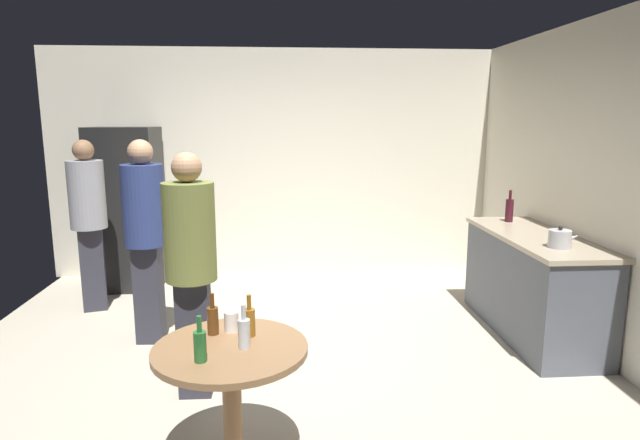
{
  "coord_description": "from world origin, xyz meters",
  "views": [
    {
      "loc": [
        0.09,
        -3.79,
        1.88
      ],
      "look_at": [
        0.39,
        0.33,
        1.09
      ],
      "focal_mm": 29.73,
      "sensor_mm": 36.0,
      "label": 1
    }
  ],
  "objects_px": {
    "kettle": "(560,239)",
    "wine_bottle_on_counter": "(509,210)",
    "foreground_table": "(231,365)",
    "beer_bottle_brown": "(213,319)",
    "refrigerator": "(128,208)",
    "beer_bottle_clear": "(244,332)",
    "beer_bottle_green": "(200,345)",
    "person_in_gray_shirt": "(88,212)",
    "person_in_navy_shirt": "(145,226)",
    "person_in_olive_shirt": "(191,257)",
    "beer_bottle_amber": "(249,321)",
    "plastic_cup_white": "(231,321)"
  },
  "relations": [
    {
      "from": "refrigerator",
      "to": "person_in_navy_shirt",
      "type": "distance_m",
      "value": 1.71
    },
    {
      "from": "kettle",
      "to": "person_in_olive_shirt",
      "type": "xyz_separation_m",
      "value": [
        -2.76,
        -0.4,
        0.01
      ]
    },
    {
      "from": "person_in_olive_shirt",
      "to": "person_in_navy_shirt",
      "type": "height_order",
      "value": "person_in_navy_shirt"
    },
    {
      "from": "wine_bottle_on_counter",
      "to": "beer_bottle_amber",
      "type": "height_order",
      "value": "wine_bottle_on_counter"
    },
    {
      "from": "foreground_table",
      "to": "person_in_navy_shirt",
      "type": "distance_m",
      "value": 2.05
    },
    {
      "from": "refrigerator",
      "to": "person_in_olive_shirt",
      "type": "bearing_deg",
      "value": -66.21
    },
    {
      "from": "refrigerator",
      "to": "foreground_table",
      "type": "xyz_separation_m",
      "value": [
        1.45,
        -3.42,
        -0.27
      ]
    },
    {
      "from": "wine_bottle_on_counter",
      "to": "beer_bottle_brown",
      "type": "distance_m",
      "value": 3.39
    },
    {
      "from": "beer_bottle_clear",
      "to": "plastic_cup_white",
      "type": "distance_m",
      "value": 0.24
    },
    {
      "from": "beer_bottle_clear",
      "to": "person_in_navy_shirt",
      "type": "distance_m",
      "value": 2.07
    },
    {
      "from": "person_in_olive_shirt",
      "to": "person_in_navy_shirt",
      "type": "distance_m",
      "value": 1.07
    },
    {
      "from": "beer_bottle_amber",
      "to": "beer_bottle_brown",
      "type": "distance_m",
      "value": 0.2
    },
    {
      "from": "kettle",
      "to": "wine_bottle_on_counter",
      "type": "distance_m",
      "value": 1.07
    },
    {
      "from": "person_in_gray_shirt",
      "to": "plastic_cup_white",
      "type": "bearing_deg",
      "value": 16.89
    },
    {
      "from": "beer_bottle_green",
      "to": "plastic_cup_white",
      "type": "xyz_separation_m",
      "value": [
        0.11,
        0.37,
        -0.03
      ]
    },
    {
      "from": "beer_bottle_amber",
      "to": "plastic_cup_white",
      "type": "bearing_deg",
      "value": 143.51
    },
    {
      "from": "refrigerator",
      "to": "beer_bottle_amber",
      "type": "xyz_separation_m",
      "value": [
        1.54,
        -3.29,
        -0.08
      ]
    },
    {
      "from": "person_in_gray_shirt",
      "to": "person_in_navy_shirt",
      "type": "xyz_separation_m",
      "value": [
        0.75,
        -0.84,
        0.02
      ]
    },
    {
      "from": "foreground_table",
      "to": "person_in_navy_shirt",
      "type": "relative_size",
      "value": 0.46
    },
    {
      "from": "beer_bottle_clear",
      "to": "person_in_gray_shirt",
      "type": "distance_m",
      "value": 3.17
    },
    {
      "from": "wine_bottle_on_counter",
      "to": "person_in_gray_shirt",
      "type": "bearing_deg",
      "value": 175.67
    },
    {
      "from": "beer_bottle_green",
      "to": "person_in_gray_shirt",
      "type": "bearing_deg",
      "value": 117.81
    },
    {
      "from": "beer_bottle_clear",
      "to": "person_in_navy_shirt",
      "type": "xyz_separation_m",
      "value": [
        -0.94,
        1.84,
        0.19
      ]
    },
    {
      "from": "beer_bottle_green",
      "to": "person_in_olive_shirt",
      "type": "height_order",
      "value": "person_in_olive_shirt"
    },
    {
      "from": "person_in_gray_shirt",
      "to": "wine_bottle_on_counter",
      "type": "bearing_deg",
      "value": 69.41
    },
    {
      "from": "beer_bottle_green",
      "to": "person_in_olive_shirt",
      "type": "distance_m",
      "value": 1.08
    },
    {
      "from": "person_in_olive_shirt",
      "to": "beer_bottle_clear",
      "type": "bearing_deg",
      "value": 24.96
    },
    {
      "from": "kettle",
      "to": "foreground_table",
      "type": "height_order",
      "value": "kettle"
    },
    {
      "from": "person_in_navy_shirt",
      "to": "wine_bottle_on_counter",
      "type": "bearing_deg",
      "value": 101.73
    },
    {
      "from": "foreground_table",
      "to": "person_in_navy_shirt",
      "type": "height_order",
      "value": "person_in_navy_shirt"
    },
    {
      "from": "plastic_cup_white",
      "to": "person_in_navy_shirt",
      "type": "relative_size",
      "value": 0.06
    },
    {
      "from": "refrigerator",
      "to": "beer_bottle_amber",
      "type": "height_order",
      "value": "refrigerator"
    },
    {
      "from": "refrigerator",
      "to": "beer_bottle_clear",
      "type": "xyz_separation_m",
      "value": [
        1.53,
        -3.44,
        -0.08
      ]
    },
    {
      "from": "wine_bottle_on_counter",
      "to": "beer_bottle_clear",
      "type": "xyz_separation_m",
      "value": [
        -2.4,
        -2.37,
        -0.2
      ]
    },
    {
      "from": "refrigerator",
      "to": "beer_bottle_green",
      "type": "distance_m",
      "value": 3.82
    },
    {
      "from": "beer_bottle_brown",
      "to": "person_in_navy_shirt",
      "type": "distance_m",
      "value": 1.83
    },
    {
      "from": "person_in_gray_shirt",
      "to": "person_in_olive_shirt",
      "type": "distance_m",
      "value": 2.18
    },
    {
      "from": "beer_bottle_brown",
      "to": "beer_bottle_green",
      "type": "relative_size",
      "value": 1.0
    },
    {
      "from": "foreground_table",
      "to": "beer_bottle_clear",
      "type": "height_order",
      "value": "beer_bottle_clear"
    },
    {
      "from": "beer_bottle_amber",
      "to": "beer_bottle_green",
      "type": "height_order",
      "value": "same"
    },
    {
      "from": "refrigerator",
      "to": "foreground_table",
      "type": "distance_m",
      "value": 3.72
    },
    {
      "from": "foreground_table",
      "to": "beer_bottle_brown",
      "type": "relative_size",
      "value": 3.48
    },
    {
      "from": "beer_bottle_amber",
      "to": "person_in_olive_shirt",
      "type": "distance_m",
      "value": 0.88
    },
    {
      "from": "kettle",
      "to": "wine_bottle_on_counter",
      "type": "relative_size",
      "value": 0.79
    },
    {
      "from": "plastic_cup_white",
      "to": "person_in_gray_shirt",
      "type": "bearing_deg",
      "value": 123.16
    },
    {
      "from": "beer_bottle_green",
      "to": "person_in_navy_shirt",
      "type": "height_order",
      "value": "person_in_navy_shirt"
    },
    {
      "from": "wine_bottle_on_counter",
      "to": "beer_bottle_green",
      "type": "relative_size",
      "value": 1.35
    },
    {
      "from": "foreground_table",
      "to": "beer_bottle_amber",
      "type": "xyz_separation_m",
      "value": [
        0.09,
        0.13,
        0.19
      ]
    },
    {
      "from": "person_in_gray_shirt",
      "to": "kettle",
      "type": "bearing_deg",
      "value": 54.92
    },
    {
      "from": "kettle",
      "to": "beer_bottle_green",
      "type": "bearing_deg",
      "value": -150.48
    }
  ]
}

